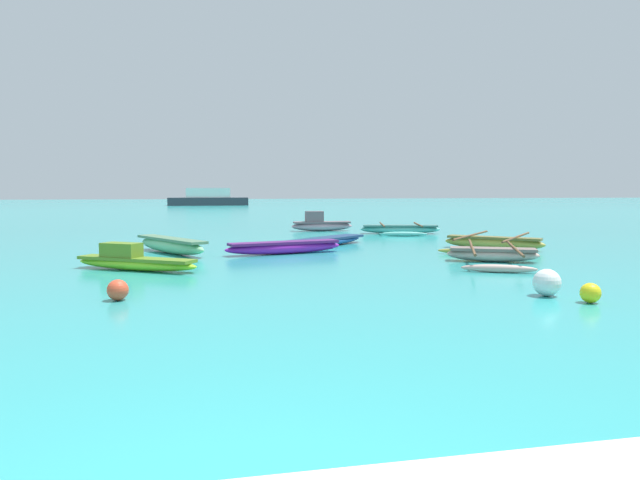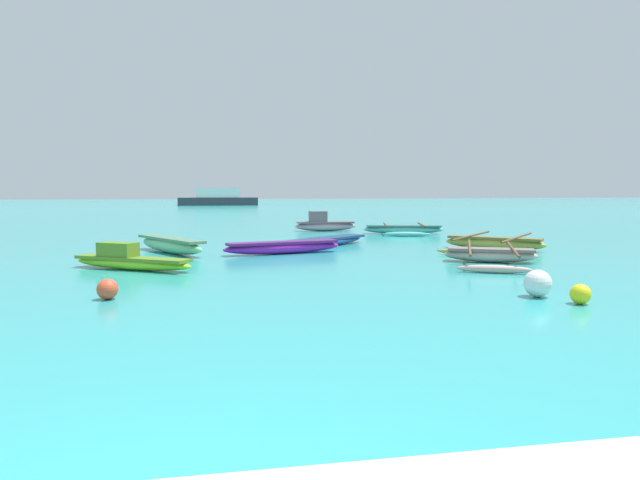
{
  "view_description": "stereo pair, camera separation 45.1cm",
  "coord_description": "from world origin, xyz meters",
  "px_view_note": "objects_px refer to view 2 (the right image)",
  "views": [
    {
      "loc": [
        -0.17,
        -2.59,
        1.99
      ],
      "look_at": [
        3.86,
        16.66,
        0.25
      ],
      "focal_mm": 32.0,
      "sensor_mm": 36.0,
      "label": 1
    },
    {
      "loc": [
        0.27,
        -2.68,
        1.99
      ],
      "look_at": [
        3.86,
        16.66,
        0.25
      ],
      "focal_mm": 32.0,
      "sensor_mm": 36.0,
      "label": 2
    }
  ],
  "objects_px": {
    "moored_boat_7": "(324,224)",
    "distant_ferry": "(218,198)",
    "moored_boat_1": "(403,229)",
    "mooring_buoy_1": "(538,283)",
    "moored_boat_2": "(494,243)",
    "mooring_buoy_2": "(107,289)",
    "mooring_buoy_0": "(580,294)",
    "moored_boat_0": "(130,260)",
    "moored_boat_5": "(170,244)",
    "moored_boat_3": "(283,247)",
    "moored_boat_6": "(490,255)",
    "moored_boat_4": "(327,241)"
  },
  "relations": [
    {
      "from": "moored_boat_4",
      "to": "mooring_buoy_2",
      "type": "distance_m",
      "value": 10.77
    },
    {
      "from": "moored_boat_1",
      "to": "moored_boat_5",
      "type": "relative_size",
      "value": 0.99
    },
    {
      "from": "moored_boat_5",
      "to": "moored_boat_7",
      "type": "relative_size",
      "value": 1.25
    },
    {
      "from": "moored_boat_7",
      "to": "mooring_buoy_0",
      "type": "bearing_deg",
      "value": -85.36
    },
    {
      "from": "distant_ferry",
      "to": "moored_boat_3",
      "type": "bearing_deg",
      "value": -88.38
    },
    {
      "from": "moored_boat_1",
      "to": "moored_boat_5",
      "type": "distance_m",
      "value": 11.53
    },
    {
      "from": "mooring_buoy_2",
      "to": "moored_boat_0",
      "type": "bearing_deg",
      "value": 92.4
    },
    {
      "from": "moored_boat_1",
      "to": "moored_boat_3",
      "type": "xyz_separation_m",
      "value": [
        -6.31,
        -7.01,
        0.01
      ]
    },
    {
      "from": "moored_boat_1",
      "to": "moored_boat_3",
      "type": "height_order",
      "value": "moored_boat_1"
    },
    {
      "from": "moored_boat_6",
      "to": "mooring_buoy_0",
      "type": "relative_size",
      "value": 13.57
    },
    {
      "from": "mooring_buoy_0",
      "to": "mooring_buoy_1",
      "type": "height_order",
      "value": "mooring_buoy_1"
    },
    {
      "from": "moored_boat_6",
      "to": "moored_boat_0",
      "type": "bearing_deg",
      "value": -157.17
    },
    {
      "from": "mooring_buoy_1",
      "to": "moored_boat_3",
      "type": "bearing_deg",
      "value": 115.48
    },
    {
      "from": "moored_boat_7",
      "to": "distant_ferry",
      "type": "distance_m",
      "value": 46.6
    },
    {
      "from": "moored_boat_0",
      "to": "moored_boat_6",
      "type": "xyz_separation_m",
      "value": [
        9.56,
        -0.31,
        -0.03
      ]
    },
    {
      "from": "moored_boat_1",
      "to": "mooring_buoy_0",
      "type": "bearing_deg",
      "value": -83.54
    },
    {
      "from": "moored_boat_0",
      "to": "moored_boat_5",
      "type": "height_order",
      "value": "moored_boat_0"
    },
    {
      "from": "moored_boat_0",
      "to": "distant_ferry",
      "type": "bearing_deg",
      "value": 119.9
    },
    {
      "from": "moored_boat_0",
      "to": "distant_ferry",
      "type": "distance_m",
      "value": 58.56
    },
    {
      "from": "moored_boat_3",
      "to": "mooring_buoy_0",
      "type": "bearing_deg",
      "value": -77.75
    },
    {
      "from": "mooring_buoy_1",
      "to": "moored_boat_0",
      "type": "bearing_deg",
      "value": 146.9
    },
    {
      "from": "moored_boat_4",
      "to": "moored_boat_7",
      "type": "bearing_deg",
      "value": 38.31
    },
    {
      "from": "moored_boat_0",
      "to": "mooring_buoy_1",
      "type": "height_order",
      "value": "moored_boat_0"
    },
    {
      "from": "moored_boat_5",
      "to": "moored_boat_0",
      "type": "bearing_deg",
      "value": -40.92
    },
    {
      "from": "moored_boat_5",
      "to": "mooring_buoy_2",
      "type": "distance_m",
      "value": 7.69
    },
    {
      "from": "moored_boat_7",
      "to": "distant_ferry",
      "type": "relative_size",
      "value": 0.3
    },
    {
      "from": "moored_boat_7",
      "to": "mooring_buoy_0",
      "type": "xyz_separation_m",
      "value": [
        1.06,
        -18.09,
        -0.16
      ]
    },
    {
      "from": "moored_boat_4",
      "to": "moored_boat_6",
      "type": "distance_m",
      "value": 6.41
    },
    {
      "from": "moored_boat_0",
      "to": "moored_boat_4",
      "type": "xyz_separation_m",
      "value": [
        6.02,
        5.04,
        -0.07
      ]
    },
    {
      "from": "mooring_buoy_0",
      "to": "distant_ferry",
      "type": "xyz_separation_m",
      "value": [
        -5.75,
        64.45,
        0.71
      ]
    },
    {
      "from": "moored_boat_0",
      "to": "distant_ferry",
      "type": "relative_size",
      "value": 0.33
    },
    {
      "from": "moored_boat_0",
      "to": "mooring_buoy_1",
      "type": "bearing_deg",
      "value": -0.65
    },
    {
      "from": "moored_boat_3",
      "to": "mooring_buoy_2",
      "type": "bearing_deg",
      "value": -133.95
    },
    {
      "from": "moored_boat_1",
      "to": "moored_boat_7",
      "type": "bearing_deg",
      "value": 157.85
    },
    {
      "from": "mooring_buoy_0",
      "to": "distant_ferry",
      "type": "height_order",
      "value": "distant_ferry"
    },
    {
      "from": "moored_boat_0",
      "to": "mooring_buoy_2",
      "type": "distance_m",
      "value": 4.0
    },
    {
      "from": "moored_boat_4",
      "to": "moored_boat_5",
      "type": "xyz_separation_m",
      "value": [
        -5.3,
        -1.37,
        0.1
      ]
    },
    {
      "from": "moored_boat_1",
      "to": "moored_boat_4",
      "type": "relative_size",
      "value": 1.03
    },
    {
      "from": "moored_boat_1",
      "to": "moored_boat_5",
      "type": "height_order",
      "value": "moored_boat_5"
    },
    {
      "from": "moored_boat_0",
      "to": "moored_boat_6",
      "type": "distance_m",
      "value": 9.56
    },
    {
      "from": "moored_boat_0",
      "to": "moored_boat_2",
      "type": "height_order",
      "value": "moored_boat_0"
    },
    {
      "from": "moored_boat_5",
      "to": "moored_boat_7",
      "type": "bearing_deg",
      "value": 112.37
    },
    {
      "from": "moored_boat_4",
      "to": "mooring_buoy_2",
      "type": "bearing_deg",
      "value": -164.41
    },
    {
      "from": "mooring_buoy_0",
      "to": "moored_boat_0",
      "type": "bearing_deg",
      "value": 144.54
    },
    {
      "from": "moored_boat_2",
      "to": "mooring_buoy_2",
      "type": "relative_size",
      "value": 13.0
    },
    {
      "from": "moored_boat_1",
      "to": "mooring_buoy_1",
      "type": "height_order",
      "value": "mooring_buoy_1"
    },
    {
      "from": "mooring_buoy_2",
      "to": "distant_ferry",
      "type": "relative_size",
      "value": 0.04
    },
    {
      "from": "moored_boat_5",
      "to": "mooring_buoy_1",
      "type": "height_order",
      "value": "mooring_buoy_1"
    },
    {
      "from": "mooring_buoy_0",
      "to": "moored_boat_7",
      "type": "bearing_deg",
      "value": 93.35
    },
    {
      "from": "moored_boat_4",
      "to": "distant_ferry",
      "type": "relative_size",
      "value": 0.36
    }
  ]
}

